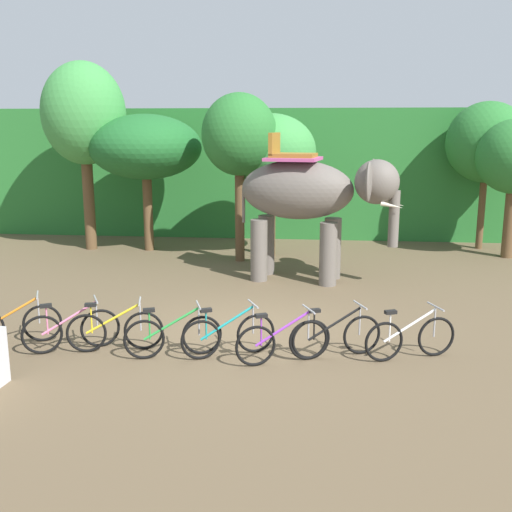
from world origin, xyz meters
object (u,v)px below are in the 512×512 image
tree_center_left (146,147)px  tree_center (272,152)px  bike_purple (283,341)px  bike_green (173,336)px  elephant (310,196)px  tree_center_right (239,136)px  bike_yellow (115,330)px  bike_white (410,338)px  bike_teal (228,335)px  tree_far_right (487,143)px  bike_black (335,336)px  tree_far_left (84,115)px  bike_pink (71,330)px  bike_orange (13,324)px

tree_center_left → tree_center: 4.03m
bike_purple → bike_green: bearing=177.7°
tree_center_left → elephant: tree_center_left is taller
tree_center_right → bike_purple: tree_center_right is taller
tree_center_right → bike_yellow: (-1.28, -7.55, -3.28)m
tree_center → bike_white: bearing=-69.8°
bike_teal → bike_purple: 0.99m
tree_center → tree_far_right: (6.72, 1.75, 0.25)m
bike_white → bike_green: bearing=-175.6°
bike_teal → bike_black: (1.85, 0.14, 0.00)m
tree_far_left → tree_center: tree_far_left is taller
tree_center_right → bike_pink: 8.53m
tree_center_right → tree_center_left: bearing=157.7°
bike_orange → bike_white: (7.15, 0.01, 0.00)m
tree_far_right → bike_white: bearing=-110.3°
tree_center_right → bike_teal: tree_center_right is taller
bike_purple → bike_white: 2.20m
bike_yellow → bike_green: 1.11m
tree_center_left → bike_orange: 9.17m
tree_far_left → bike_purple: (6.81, -9.05, -3.90)m
bike_pink → tree_far_right: bearing=46.6°
bike_orange → tree_center_right: bearing=66.3°
tree_far_right → elephant: size_ratio=1.11×
bike_black → bike_yellow: bearing=-178.5°
tree_center_right → bike_black: bearing=-70.6°
tree_center_left → bike_black: size_ratio=2.68×
tree_far_right → bike_black: 11.61m
tree_far_left → bike_purple: tree_far_left is taller
tree_center_right → bike_black: (2.62, -7.44, -3.28)m
tree_far_left → tree_far_right: 12.76m
tree_far_right → tree_far_left: bearing=-174.0°
bike_orange → bike_green: 3.08m
tree_center_left → bike_green: 9.91m
tree_center → bike_pink: tree_center is taller
tree_center → bike_teal: 8.88m
bike_pink → bike_black: (4.68, 0.16, 0.00)m
tree_far_right → bike_purple: bearing=-119.4°
bike_white → bike_purple: bearing=-169.7°
bike_yellow → bike_purple: (3.02, -0.25, 0.00)m
tree_center → tree_far_right: 6.95m
tree_center → bike_teal: tree_center is taller
tree_center → bike_black: 8.92m
bike_teal → bike_purple: size_ratio=0.99×
tree_center_left → bike_pink: tree_center_left is taller
bike_teal → bike_yellow: bearing=179.0°
bike_green → bike_pink: bearing=176.5°
bike_pink → tree_center: bearing=70.8°
bike_orange → bike_pink: bearing=-9.0°
tree_center_left → bike_white: 11.55m
tree_center_left → tree_center_right: size_ratio=0.88×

